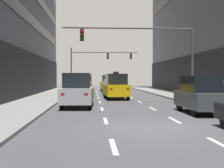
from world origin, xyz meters
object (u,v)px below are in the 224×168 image
(taxi_driving_2, at_px, (112,87))
(traffic_signal_1, at_px, (96,60))
(car_driving_3, at_px, (78,90))
(taxi_driving_4, at_px, (108,83))
(pedestrian_0, at_px, (224,92))
(car_driving_1, at_px, (82,86))
(traffic_signal_0, at_px, (151,46))
(car_parked_2, at_px, (200,95))
(taxi_driving_0, at_px, (116,87))

(taxi_driving_2, bearing_deg, traffic_signal_1, 99.26)
(taxi_driving_2, bearing_deg, car_driving_3, -103.20)
(taxi_driving_4, bearing_deg, pedestrian_0, -77.36)
(car_driving_1, height_order, traffic_signal_0, traffic_signal_0)
(car_driving_1, relative_size, taxi_driving_2, 0.95)
(car_driving_1, xyz_separation_m, car_driving_3, (0.06, -10.97, 0.05))
(traffic_signal_0, bearing_deg, car_parked_2, -73.91)
(taxi_driving_0, height_order, pedestrian_0, taxi_driving_0)
(car_driving_1, relative_size, taxi_driving_4, 0.95)
(car_driving_3, relative_size, car_parked_2, 1.11)
(taxi_driving_2, relative_size, car_parked_2, 1.12)
(taxi_driving_2, distance_m, traffic_signal_1, 10.95)
(pedestrian_0, bearing_deg, taxi_driving_0, 119.20)
(taxi_driving_2, height_order, pedestrian_0, taxi_driving_2)
(taxi_driving_0, xyz_separation_m, car_parked_2, (3.71, -10.80, -0.12))
(taxi_driving_4, bearing_deg, traffic_signal_1, 132.65)
(taxi_driving_4, bearing_deg, taxi_driving_0, -90.27)
(traffic_signal_0, bearing_deg, car_driving_3, -159.16)
(car_parked_2, relative_size, traffic_signal_1, 0.44)
(taxi_driving_2, relative_size, car_driving_3, 1.01)
(car_driving_1, distance_m, traffic_signal_1, 12.89)
(car_driving_3, bearing_deg, car_parked_2, -28.21)
(car_driving_3, relative_size, traffic_signal_1, 0.49)
(pedestrian_0, bearing_deg, traffic_signal_0, 126.50)
(car_driving_3, height_order, traffic_signal_1, traffic_signal_1)
(taxi_driving_0, distance_m, car_driving_3, 7.80)
(taxi_driving_0, relative_size, pedestrian_0, 2.92)
(car_parked_2, bearing_deg, traffic_signal_0, 106.09)
(car_driving_3, bearing_deg, taxi_driving_4, 81.79)
(car_driving_1, height_order, car_parked_2, car_driving_1)
(car_driving_1, distance_m, taxi_driving_2, 3.79)
(pedestrian_0, bearing_deg, car_driving_3, 162.95)
(pedestrian_0, bearing_deg, taxi_driving_2, 109.09)
(car_driving_1, xyz_separation_m, pedestrian_0, (8.57, -13.58, 0.02))
(taxi_driving_2, distance_m, taxi_driving_4, 8.40)
(pedestrian_0, bearing_deg, car_parked_2, -150.39)
(taxi_driving_0, xyz_separation_m, traffic_signal_0, (2.10, -5.23, 3.08))
(taxi_driving_4, height_order, pedestrian_0, taxi_driving_4)
(taxi_driving_4, relative_size, pedestrian_0, 2.87)
(taxi_driving_4, relative_size, traffic_signal_1, 0.49)
(car_driving_1, bearing_deg, taxi_driving_4, 73.29)
(car_driving_3, bearing_deg, taxi_driving_0, 67.10)
(taxi_driving_0, height_order, car_driving_3, taxi_driving_0)
(traffic_signal_0, distance_m, traffic_signal_1, 21.72)
(taxi_driving_0, relative_size, traffic_signal_1, 0.50)
(car_parked_2, xyz_separation_m, pedestrian_0, (1.77, 1.01, 0.07))
(traffic_signal_0, height_order, traffic_signal_1, traffic_signal_1)
(taxi_driving_2, relative_size, traffic_signal_1, 0.49)
(taxi_driving_2, distance_m, car_driving_3, 13.46)
(car_driving_1, distance_m, taxi_driving_4, 11.00)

